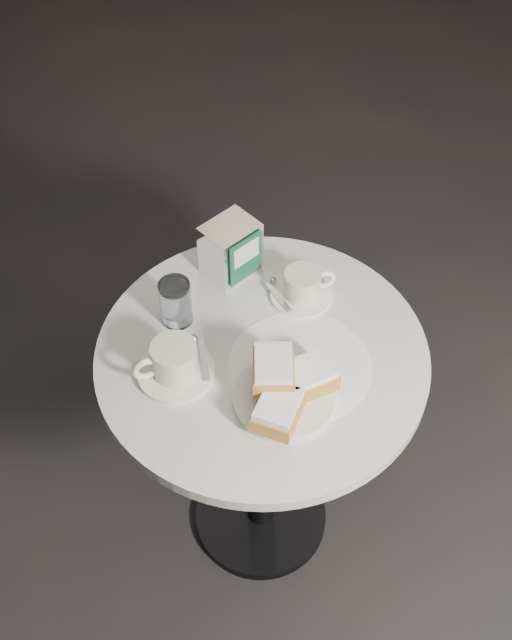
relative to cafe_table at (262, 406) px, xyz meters
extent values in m
plane|color=black|center=(0.00, 0.00, -0.55)|extent=(7.00, 7.00, 0.00)
cylinder|color=black|center=(0.00, 0.00, -0.53)|extent=(0.36, 0.36, 0.03)
cylinder|color=black|center=(0.00, 0.00, -0.18)|extent=(0.07, 0.07, 0.70)
cylinder|color=white|center=(0.00, 0.00, 0.18)|extent=(0.70, 0.70, 0.03)
cylinder|color=white|center=(0.04, -0.08, 0.20)|extent=(0.34, 0.34, 0.00)
cylinder|color=silver|center=(-0.04, -0.12, 0.21)|extent=(0.24, 0.24, 0.01)
cube|color=#BE823A|center=(-0.09, -0.15, 0.23)|extent=(0.13, 0.12, 0.04)
cube|color=white|center=(-0.09, -0.15, 0.26)|extent=(0.12, 0.11, 0.01)
cube|color=#CA873E|center=(0.01, -0.13, 0.23)|extent=(0.12, 0.10, 0.04)
cube|color=white|center=(0.01, -0.13, 0.26)|extent=(0.11, 0.09, 0.01)
cube|color=#C7893D|center=(-0.05, -0.09, 0.26)|extent=(0.13, 0.13, 0.04)
cube|color=white|center=(-0.05, -0.09, 0.29)|extent=(0.12, 0.12, 0.01)
cylinder|color=white|center=(-0.17, 0.07, 0.20)|extent=(0.20, 0.20, 0.01)
cylinder|color=beige|center=(-0.17, 0.07, 0.25)|extent=(0.11, 0.11, 0.07)
cylinder|color=#846048|center=(-0.17, 0.07, 0.27)|extent=(0.11, 0.11, 0.00)
torus|color=white|center=(-0.23, 0.08, 0.25)|extent=(0.06, 0.03, 0.06)
cube|color=#B1B2B6|center=(-0.11, 0.05, 0.21)|extent=(0.07, 0.10, 0.00)
sphere|color=silver|center=(-0.10, 0.11, 0.22)|extent=(0.02, 0.02, 0.02)
cylinder|color=white|center=(0.17, 0.07, 0.20)|extent=(0.18, 0.18, 0.01)
cylinder|color=beige|center=(0.17, 0.07, 0.24)|extent=(0.11, 0.11, 0.06)
cylinder|color=#956951|center=(0.17, 0.07, 0.26)|extent=(0.10, 0.10, 0.00)
torus|color=white|center=(0.21, 0.05, 0.24)|extent=(0.05, 0.03, 0.05)
cube|color=#BABABF|center=(0.12, 0.09, 0.21)|extent=(0.03, 0.10, 0.00)
sphere|color=silver|center=(0.14, 0.13, 0.21)|extent=(0.02, 0.02, 0.02)
cylinder|color=silver|center=(-0.08, 0.19, 0.25)|extent=(0.09, 0.09, 0.11)
cylinder|color=white|center=(-0.08, 0.19, 0.25)|extent=(0.08, 0.08, 0.09)
cylinder|color=silver|center=(0.11, 0.22, 0.25)|extent=(0.07, 0.07, 0.10)
cylinder|color=silver|center=(0.11, 0.22, 0.25)|extent=(0.07, 0.07, 0.09)
cube|color=white|center=(0.10, 0.23, 0.27)|extent=(0.12, 0.10, 0.13)
cube|color=#175137|center=(0.10, 0.18, 0.27)|extent=(0.09, 0.01, 0.12)
cube|color=silver|center=(0.10, 0.18, 0.29)|extent=(0.07, 0.01, 0.05)
camera|label=1|loc=(-0.67, -0.80, 1.51)|focal=45.00mm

